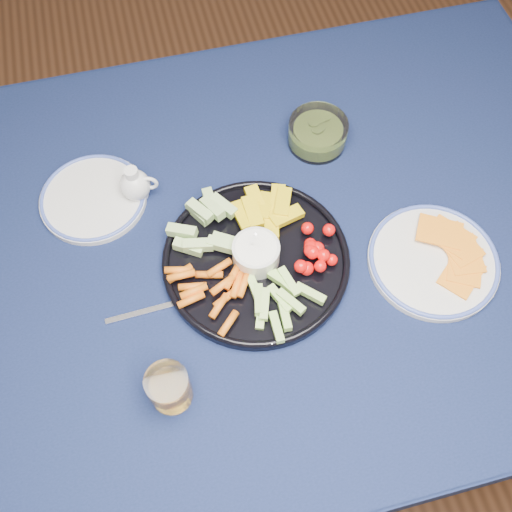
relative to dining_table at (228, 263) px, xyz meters
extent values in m
plane|color=brown|center=(0.00, 0.00, -0.66)|extent=(4.00, 4.00, 0.00)
cylinder|color=#4F321A|center=(0.72, 0.42, -0.31)|extent=(0.07, 0.07, 0.70)
cube|color=#4F321A|center=(0.00, 0.00, 0.06)|extent=(1.60, 1.00, 0.04)
cube|color=#0D1636|center=(0.00, 0.00, 0.08)|extent=(1.66, 1.06, 0.01)
cube|color=#0D1636|center=(0.00, 0.53, -0.06)|extent=(1.66, 0.01, 0.30)
cylinder|color=black|center=(0.05, -0.06, 0.10)|extent=(0.36, 0.36, 0.02)
torus|color=black|center=(0.05, -0.06, 0.11)|extent=(0.36, 0.36, 0.01)
cylinder|color=silver|center=(0.05, -0.06, 0.13)|extent=(0.09, 0.09, 0.05)
cylinder|color=white|center=(0.05, -0.06, 0.15)|extent=(0.08, 0.08, 0.01)
cylinder|color=silver|center=(-0.15, 0.15, 0.09)|extent=(0.04, 0.04, 0.01)
ellipsoid|color=silver|center=(-0.15, 0.15, 0.12)|extent=(0.06, 0.06, 0.07)
cylinder|color=silver|center=(-0.15, 0.15, 0.16)|extent=(0.03, 0.03, 0.03)
torus|color=silver|center=(-0.12, 0.15, 0.13)|extent=(0.04, 0.02, 0.04)
torus|color=#4157B7|center=(-0.15, 0.15, 0.15)|extent=(0.03, 0.03, 0.00)
cylinder|color=white|center=(0.25, 0.20, 0.12)|extent=(0.13, 0.13, 0.06)
cylinder|color=#5A7120|center=(0.25, 0.20, 0.11)|extent=(0.10, 0.10, 0.03)
cylinder|color=silver|center=(0.38, -0.14, 0.09)|extent=(0.25, 0.25, 0.01)
torus|color=#4157B7|center=(0.38, -0.14, 0.10)|extent=(0.25, 0.25, 0.01)
cylinder|color=white|center=(-0.15, -0.27, 0.13)|extent=(0.07, 0.07, 0.09)
cylinder|color=#C78E17|center=(-0.15, -0.27, 0.11)|extent=(0.06, 0.06, 0.05)
cube|color=silver|center=(-0.18, -0.11, 0.09)|extent=(0.15, 0.02, 0.00)
cube|color=silver|center=(-0.09, -0.10, 0.09)|extent=(0.04, 0.02, 0.00)
cube|color=silver|center=(0.37, -0.18, 0.09)|extent=(0.14, 0.08, 0.00)
cube|color=silver|center=(0.45, -0.22, 0.09)|extent=(0.04, 0.04, 0.00)
cylinder|color=silver|center=(-0.24, 0.16, 0.09)|extent=(0.22, 0.22, 0.01)
torus|color=#4157B7|center=(-0.24, 0.16, 0.10)|extent=(0.21, 0.21, 0.01)
camera|label=1|loc=(-0.08, -0.55, 1.06)|focal=40.00mm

